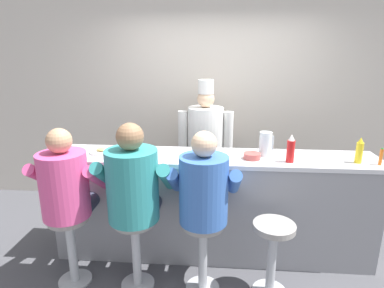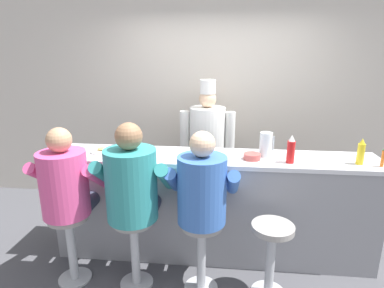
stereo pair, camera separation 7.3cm
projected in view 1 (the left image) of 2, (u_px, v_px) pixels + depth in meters
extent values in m
plane|color=#4C4C51|center=(211.00, 268.00, 3.10)|extent=(20.00, 20.00, 0.00)
cube|color=beige|center=(216.00, 103.00, 4.26)|extent=(10.00, 0.06, 2.70)
cube|color=gray|center=(212.00, 207.00, 3.22)|extent=(3.06, 0.53, 1.01)
cube|color=silver|center=(213.00, 158.00, 3.08)|extent=(3.13, 0.55, 0.04)
cylinder|color=red|center=(291.00, 151.00, 2.87)|extent=(0.07, 0.07, 0.20)
cone|color=white|center=(292.00, 137.00, 2.84)|extent=(0.06, 0.06, 0.06)
cylinder|color=yellow|center=(359.00, 153.00, 2.85)|extent=(0.06, 0.06, 0.19)
cone|color=yellow|center=(361.00, 140.00, 2.82)|extent=(0.05, 0.05, 0.05)
cylinder|color=orange|center=(381.00, 157.00, 2.80)|extent=(0.03, 0.03, 0.15)
cylinder|color=#287F2D|center=(382.00, 149.00, 2.78)|extent=(0.02, 0.02, 0.01)
cylinder|color=silver|center=(265.00, 144.00, 3.04)|extent=(0.12, 0.12, 0.23)
cube|color=silver|center=(273.00, 143.00, 3.03)|extent=(0.01, 0.01, 0.14)
cylinder|color=white|center=(102.00, 152.00, 3.17)|extent=(0.25, 0.25, 0.02)
ellipsoid|color=#E0BC60|center=(102.00, 149.00, 3.16)|extent=(0.11, 0.09, 0.03)
cylinder|color=#B24C47|center=(252.00, 156.00, 2.98)|extent=(0.16, 0.16, 0.06)
cylinder|color=white|center=(206.00, 158.00, 2.88)|extent=(0.08, 0.08, 0.08)
torus|color=white|center=(212.00, 158.00, 2.87)|extent=(0.06, 0.01, 0.06)
cylinder|color=#B2B5BA|center=(75.00, 280.00, 2.91)|extent=(0.29, 0.29, 0.02)
cylinder|color=#B2B5BA|center=(72.00, 249.00, 2.82)|extent=(0.08, 0.08, 0.62)
cylinder|color=gray|center=(68.00, 218.00, 2.74)|extent=(0.35, 0.35, 0.05)
cylinder|color=#33384C|center=(67.00, 203.00, 2.93)|extent=(0.15, 0.40, 0.15)
cylinder|color=#33384C|center=(88.00, 204.00, 2.91)|extent=(0.15, 0.40, 0.15)
cylinder|color=#E54C8C|center=(64.00, 185.00, 2.66)|extent=(0.40, 0.40, 0.56)
cylinder|color=#E54C8C|center=(42.00, 176.00, 2.78)|extent=(0.10, 0.43, 0.34)
cylinder|color=#E54C8C|center=(98.00, 178.00, 2.74)|extent=(0.10, 0.43, 0.34)
sphere|color=tan|center=(59.00, 141.00, 2.55)|extent=(0.20, 0.20, 0.20)
cylinder|color=#B2B5BA|center=(138.00, 284.00, 2.87)|extent=(0.29, 0.29, 0.02)
cylinder|color=#B2B5BA|center=(136.00, 253.00, 2.78)|extent=(0.08, 0.08, 0.62)
cylinder|color=gray|center=(135.00, 221.00, 2.69)|extent=(0.35, 0.35, 0.05)
cylinder|color=#33384C|center=(129.00, 205.00, 2.89)|extent=(0.16, 0.42, 0.16)
cylinder|color=#33384C|center=(152.00, 206.00, 2.88)|extent=(0.16, 0.42, 0.16)
cylinder|color=teal|center=(133.00, 185.00, 2.61)|extent=(0.42, 0.42, 0.60)
cylinder|color=teal|center=(105.00, 175.00, 2.73)|extent=(0.11, 0.46, 0.37)
cylinder|color=teal|center=(167.00, 177.00, 2.69)|extent=(0.11, 0.46, 0.37)
sphere|color=#8C6647|center=(130.00, 137.00, 2.49)|extent=(0.22, 0.22, 0.22)
cylinder|color=#B2B5BA|center=(203.00, 287.00, 2.82)|extent=(0.29, 0.29, 0.02)
cylinder|color=#B2B5BA|center=(203.00, 256.00, 2.73)|extent=(0.08, 0.08, 0.62)
cylinder|color=gray|center=(203.00, 224.00, 2.65)|extent=(0.35, 0.35, 0.05)
cylinder|color=#33384C|center=(193.00, 208.00, 2.84)|extent=(0.15, 0.40, 0.15)
cylinder|color=#33384C|center=(216.00, 209.00, 2.82)|extent=(0.15, 0.40, 0.15)
cylinder|color=#3866B7|center=(204.00, 190.00, 2.57)|extent=(0.40, 0.40, 0.56)
cylinder|color=#3866B7|center=(175.00, 180.00, 2.68)|extent=(0.10, 0.43, 0.34)
cylinder|color=#3866B7|center=(234.00, 182.00, 2.65)|extent=(0.10, 0.43, 0.34)
sphere|color=#DBB28E|center=(204.00, 144.00, 2.46)|extent=(0.20, 0.20, 0.20)
cylinder|color=#B2B5BA|center=(272.00, 259.00, 2.69)|extent=(0.08, 0.08, 0.62)
cylinder|color=gray|center=(274.00, 227.00, 2.60)|extent=(0.35, 0.35, 0.05)
cube|color=#232328|center=(205.00, 184.00, 4.06)|extent=(0.33, 0.18, 0.79)
cube|color=white|center=(205.00, 174.00, 3.97)|extent=(0.29, 0.02, 0.47)
cylinder|color=white|center=(205.00, 132.00, 3.87)|extent=(0.43, 0.43, 0.59)
sphere|color=#DBB28E|center=(206.00, 99.00, 3.76)|extent=(0.20, 0.20, 0.20)
cylinder|color=white|center=(206.00, 87.00, 3.72)|extent=(0.18, 0.18, 0.16)
cylinder|color=white|center=(183.00, 131.00, 3.89)|extent=(0.12, 0.12, 0.50)
cylinder|color=white|center=(228.00, 132.00, 3.85)|extent=(0.12, 0.12, 0.50)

